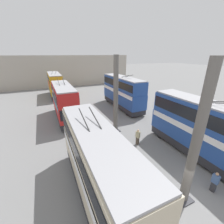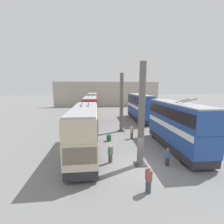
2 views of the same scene
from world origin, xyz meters
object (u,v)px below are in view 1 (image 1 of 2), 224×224
(bus_right_far, at_px, (55,83))
(person_by_left_row, at_px, (215,182))
(person_aisle_midway, at_px, (138,137))
(bus_right_mid, at_px, (64,100))
(bus_right_near, at_px, (97,162))
(oil_drum, at_px, (113,151))
(bus_left_near, at_px, (201,126))
(person_by_right_row, at_px, (147,196))
(bus_left_far, at_px, (123,91))

(bus_right_far, height_order, person_by_left_row, bus_right_far)
(person_aisle_midway, bearing_deg, bus_right_mid, 102.14)
(bus_right_mid, height_order, bus_right_far, bus_right_far)
(bus_right_near, xyz_separation_m, oil_drum, (3.51, -2.64, -2.33))
(bus_right_mid, bearing_deg, bus_right_far, 0.00)
(bus_left_near, distance_m, bus_right_near, 9.78)
(bus_right_far, xyz_separation_m, person_by_right_row, (-29.45, -2.33, -1.93))
(bus_right_near, bearing_deg, person_by_left_row, -112.33)
(bus_right_near, height_order, bus_right_far, bus_right_far)
(bus_left_far, bearing_deg, bus_left_near, 180.00)
(bus_left_near, bearing_deg, bus_right_far, 19.90)
(bus_right_mid, relative_size, person_aisle_midway, 5.20)
(bus_left_near, height_order, person_aisle_midway, bus_left_near)
(bus_right_near, bearing_deg, bus_left_far, -33.16)
(bus_left_far, bearing_deg, bus_right_near, 146.84)
(bus_right_mid, distance_m, oil_drum, 11.05)
(bus_left_near, height_order, person_by_left_row, bus_left_near)
(bus_right_near, xyz_separation_m, person_by_right_row, (-1.98, -2.33, -1.84))
(oil_drum, bearing_deg, bus_left_far, -31.93)
(person_aisle_midway, bearing_deg, bus_right_near, -162.40)
(oil_drum, bearing_deg, bus_right_far, 6.29)
(bus_right_near, relative_size, oil_drum, 12.41)
(person_aisle_midway, relative_size, person_by_right_row, 1.03)
(bus_right_near, xyz_separation_m, bus_right_far, (27.48, 0.00, 0.09))
(bus_right_mid, distance_m, person_by_right_row, 16.23)
(bus_right_mid, distance_m, person_aisle_midway, 11.63)
(bus_left_far, distance_m, bus_right_far, 15.89)
(bus_right_near, height_order, bus_right_mid, bus_right_mid)
(bus_left_near, bearing_deg, oil_drum, 67.02)
(person_by_right_row, distance_m, oil_drum, 5.52)
(bus_left_far, xyz_separation_m, bus_right_near, (-14.95, 9.77, -0.25))
(bus_right_mid, xyz_separation_m, person_by_right_row, (-15.95, -2.33, -1.87))
(bus_right_near, bearing_deg, person_by_right_row, -130.34)
(bus_right_far, distance_m, person_by_right_row, 29.61)
(bus_left_far, height_order, bus_right_far, bus_left_far)
(person_by_right_row, relative_size, oil_drum, 2.11)
(person_by_left_row, height_order, oil_drum, person_by_left_row)
(oil_drum, bearing_deg, person_by_left_row, -144.90)
(person_by_right_row, bearing_deg, bus_right_mid, 148.40)
(bus_right_far, bearing_deg, person_by_right_row, -175.48)
(bus_left_near, height_order, bus_left_far, bus_left_far)
(bus_right_far, bearing_deg, bus_left_near, -160.10)
(oil_drum, bearing_deg, person_by_right_row, 176.72)
(bus_left_near, height_order, bus_right_near, bus_left_near)
(oil_drum, bearing_deg, bus_right_mid, 14.17)
(bus_right_near, distance_m, person_by_right_row, 3.57)
(bus_right_near, bearing_deg, bus_left_near, -87.13)
(bus_left_near, bearing_deg, bus_left_far, -0.00)
(bus_left_near, xyz_separation_m, bus_right_mid, (13.48, 9.77, -0.13))
(person_aisle_midway, bearing_deg, person_by_right_row, -136.82)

